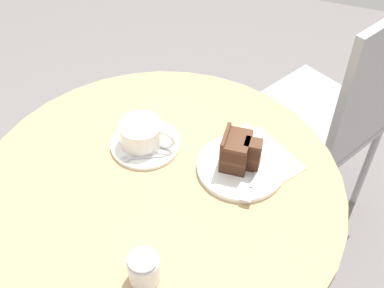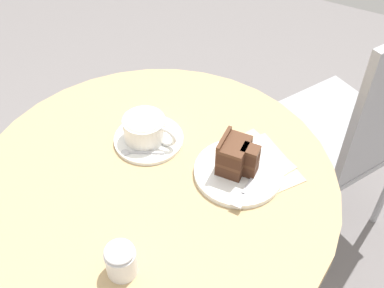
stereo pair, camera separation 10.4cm
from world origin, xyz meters
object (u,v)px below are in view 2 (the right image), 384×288
Objects in this scene: saucer at (149,139)px; cafe_chair at (362,123)px; sugar_pot at (121,260)px; teaspoon at (137,152)px; cake_slice at (236,156)px; napkin at (252,165)px; coffee_cup at (145,129)px; cake_plate at (238,172)px; fork at (247,187)px.

cafe_chair reaches higher than saucer.
sugar_pot is at bearing 10.03° from cafe_chair.
teaspoon is 0.22m from cake_slice.
cake_slice is at bearing 7.15° from cafe_chair.
cake_slice reaches higher than napkin.
coffee_cup is 1.45× the size of teaspoon.
napkin is at bearing 73.05° from sugar_pot.
saucer is 0.05m from teaspoon.
saucer is at bearing -178.99° from cake_plate.
coffee_cup is 0.15× the size of cafe_chair.
fork is (0.04, -0.04, 0.01)m from cake_plate.
cake_plate is at bearing -114.49° from napkin.
cake_plate is 0.04m from napkin.
fork is 0.08m from napkin.
teaspoon is at bearing -85.24° from fork.
cafe_chair is at bearing 69.27° from napkin.
cake_plate is at bearing 1.60° from coffee_cup.
sugar_pot is at bearing -66.45° from saucer.
fork is 2.13× the size of sugar_pot.
teaspoon is 0.47× the size of cake_plate.
napkin is (0.02, 0.04, -0.00)m from cake_plate.
cake_slice is 0.55× the size of fork.
sugar_pot is (-0.08, -0.31, -0.01)m from cake_slice.
cake_plate is (0.23, 0.01, -0.03)m from coffee_cup.
coffee_cup is 0.06m from teaspoon.
teaspoon is 0.23m from cake_plate.
cake_plate is at bearing -135.82° from fork.
cake_plate is at bearing 73.95° from sugar_pot.
coffee_cup reaches higher than saucer.
coffee_cup is at bearing -170.31° from napkin.
fork is 0.58m from cafe_chair.
cake_slice is (-0.01, 0.00, 0.04)m from cake_plate.
napkin is (0.24, 0.09, -0.01)m from teaspoon.
cake_slice is 0.32m from sugar_pot.
cafe_chair is at bearing 164.19° from fork.
cake_slice is at bearing 174.47° from cake_plate.
coffee_cup is 1.81× the size of sugar_pot.
saucer is at bearing 25.72° from coffee_cup.
teaspoon is 0.58× the size of fork.
cake_slice is (0.21, 0.06, 0.04)m from teaspoon.
cafe_chair is at bearing 50.27° from saucer.
napkin is at bearing 53.40° from cake_slice.
teaspoon is 0.10× the size of cafe_chair.
cafe_chair reaches higher than teaspoon.
cafe_chair is (0.41, 0.55, -0.18)m from teaspoon.
cafe_chair is 12.29× the size of sugar_pot.
cake_slice is 1.17× the size of sugar_pot.
teaspoon is (0.01, -0.05, -0.03)m from coffee_cup.
teaspoon is 0.29m from sugar_pot.
cafe_chair reaches higher than napkin.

